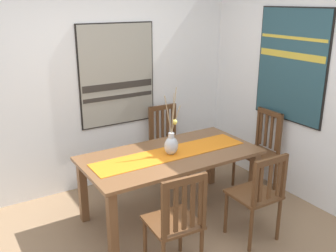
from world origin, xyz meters
The scene contains 11 objects.
wall_back centered at (0.00, 1.86, 1.35)m, with size 6.40×0.12×2.70m, color white.
wall_side centered at (1.86, 0.00, 1.35)m, with size 0.12×6.40×2.70m, color white.
dining_table centered at (0.29, 0.68, 0.62)m, with size 1.85×0.92×0.72m.
table_runner centered at (0.29, 0.68, 0.73)m, with size 1.71×0.36×0.01m, color orange.
centerpiece_vase centered at (0.29, 0.65, 0.85)m, with size 0.20×0.13×0.70m.
chair_0 centered at (1.58, 0.66, 0.51)m, with size 0.43×0.43×0.98m.
chair_1 centered at (0.77, 1.53, 0.50)m, with size 0.43×0.43×0.95m.
chair_2 centered at (0.76, -0.15, 0.48)m, with size 0.42×0.42×0.92m.
chair_3 centered at (-0.17, -0.16, 0.51)m, with size 0.45×0.45×0.96m.
painting_on_back_wall centered at (0.22, 1.79, 1.38)m, with size 0.98×0.05×1.25m.
painting_on_side_wall centered at (1.79, 0.49, 1.54)m, with size 0.05×0.98×1.29m.
Camera 1 is at (-1.67, -2.46, 2.26)m, focal length 40.84 mm.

